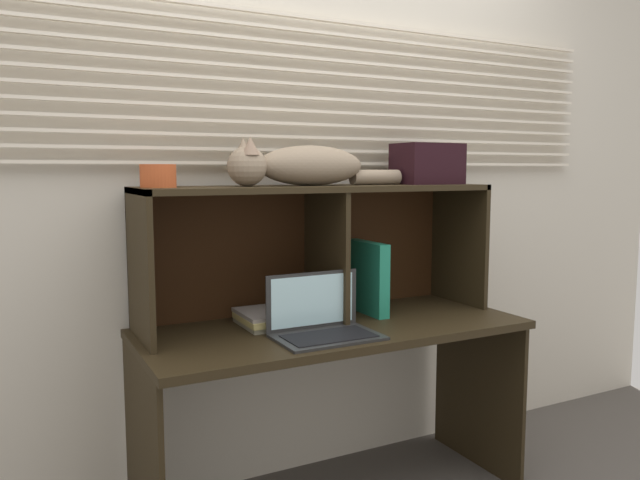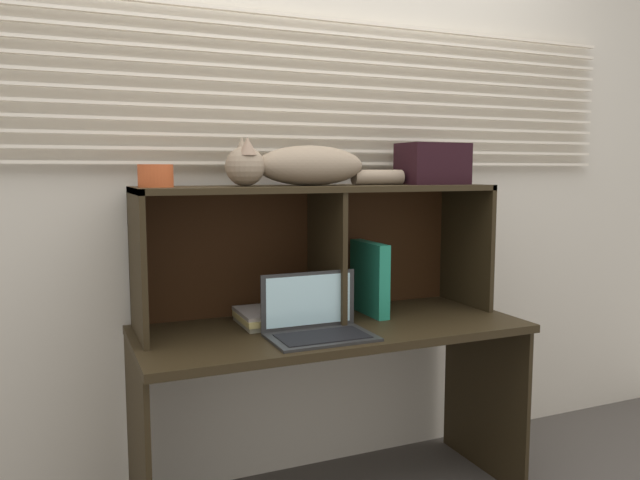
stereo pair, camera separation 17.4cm
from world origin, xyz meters
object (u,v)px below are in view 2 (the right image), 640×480
object	(u,v)px
binder_upright	(369,278)
storage_box	(432,164)
cat	(300,166)
laptop	(317,323)
small_basket	(156,176)
book_stack	(259,318)

from	to	relation	value
binder_upright	storage_box	world-z (taller)	storage_box
cat	binder_upright	bearing A→B (deg)	-0.00
cat	storage_box	world-z (taller)	cat
binder_upright	laptop	bearing A→B (deg)	-145.24
laptop	binder_upright	size ratio (longest dim) A/B	1.24
cat	laptop	world-z (taller)	cat
binder_upright	small_basket	distance (m)	0.92
cat	storage_box	bearing A→B (deg)	-0.00
book_stack	storage_box	size ratio (longest dim) A/B	0.90
cat	small_basket	distance (m)	0.53
cat	small_basket	size ratio (longest dim) A/B	6.05
binder_upright	book_stack	distance (m)	0.48
cat	binder_upright	size ratio (longest dim) A/B	2.48
cat	small_basket	world-z (taller)	cat
laptop	storage_box	bearing A→B (deg)	20.18
cat	storage_box	size ratio (longest dim) A/B	2.74
laptop	binder_upright	world-z (taller)	binder_upright
cat	book_stack	world-z (taller)	cat
binder_upright	book_stack	bearing A→B (deg)	-179.98
laptop	cat	bearing A→B (deg)	83.42
small_basket	laptop	bearing A→B (deg)	-24.08
small_basket	binder_upright	bearing A→B (deg)	0.00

